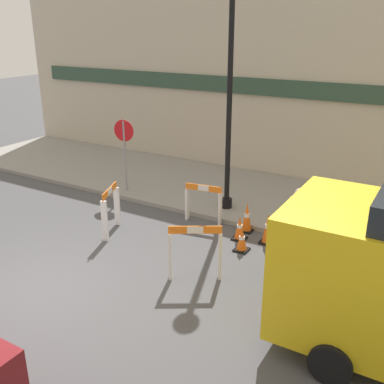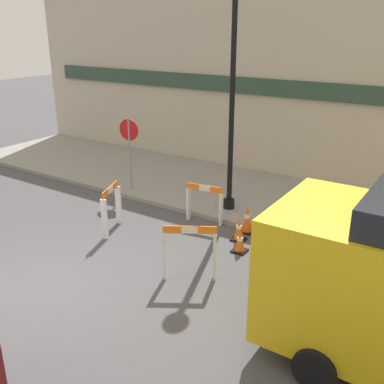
% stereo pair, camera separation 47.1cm
% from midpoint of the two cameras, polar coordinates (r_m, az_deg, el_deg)
% --- Properties ---
extents(ground_plane, '(60.00, 60.00, 0.00)m').
position_cam_midpoint_polar(ground_plane, '(8.83, -20.81, -12.17)').
color(ground_plane, '#4C4C4F').
extents(sidewalk_slab, '(18.00, 3.99, 0.12)m').
position_cam_midpoint_polar(sidewalk_slab, '(13.30, 0.97, 0.65)').
color(sidewalk_slab, gray).
rests_on(sidewalk_slab, ground_plane).
extents(storefront_facade, '(18.00, 0.22, 5.50)m').
position_cam_midpoint_polar(storefront_facade, '(14.46, 5.19, 13.19)').
color(storefront_facade, '#BCB29E').
rests_on(storefront_facade, ground_plane).
extents(streetlamp_post, '(0.44, 0.44, 5.46)m').
position_cam_midpoint_polar(streetlamp_post, '(10.85, 3.61, 15.37)').
color(streetlamp_post, black).
rests_on(streetlamp_post, sidewalk_slab).
extents(stop_sign, '(0.60, 0.10, 2.03)m').
position_cam_midpoint_polar(stop_sign, '(12.65, -9.64, 6.07)').
color(stop_sign, gray).
rests_on(stop_sign, sidewalk_slab).
extents(barricade_0, '(0.92, 0.63, 1.10)m').
position_cam_midpoint_polar(barricade_0, '(8.46, -1.21, -7.40)').
color(barricade_0, white).
rests_on(barricade_0, ground_plane).
extents(barricade_1, '(0.93, 0.27, 0.96)m').
position_cam_midpoint_polar(barricade_1, '(10.90, 0.21, -1.26)').
color(barricade_1, white).
rests_on(barricade_1, ground_plane).
extents(barricade_2, '(0.46, 0.92, 1.11)m').
position_cam_midpoint_polar(barricade_2, '(10.52, -11.55, -2.07)').
color(barricade_2, white).
rests_on(barricade_2, ground_plane).
extents(traffic_cone_0, '(0.30, 0.30, 0.56)m').
position_cam_midpoint_polar(traffic_cone_0, '(10.16, 4.74, -4.64)').
color(traffic_cone_0, black).
rests_on(traffic_cone_0, ground_plane).
extents(traffic_cone_1, '(0.30, 0.30, 0.72)m').
position_cam_midpoint_polar(traffic_cone_1, '(10.02, 8.25, -4.67)').
color(traffic_cone_1, black).
rests_on(traffic_cone_1, ground_plane).
extents(traffic_cone_2, '(0.30, 0.30, 0.52)m').
position_cam_midpoint_polar(traffic_cone_2, '(9.67, 4.97, -6.12)').
color(traffic_cone_2, black).
rests_on(traffic_cone_2, ground_plane).
extents(traffic_cone_3, '(0.30, 0.30, 0.71)m').
position_cam_midpoint_polar(traffic_cone_3, '(10.53, 5.72, -3.27)').
color(traffic_cone_3, black).
rests_on(traffic_cone_3, ground_plane).
extents(person_worker, '(0.35, 0.35, 1.70)m').
position_cam_midpoint_polar(person_worker, '(8.85, 11.68, -4.37)').
color(person_worker, '#33333D').
rests_on(person_worker, ground_plane).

